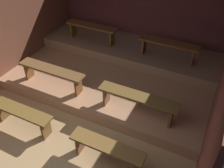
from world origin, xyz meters
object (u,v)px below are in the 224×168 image
Objects in this scene: bench_lower_left at (52,72)px; bench_lower_right at (138,99)px; bench_floor_right at (107,149)px; bench_middle_right at (169,46)px; bench_middle_left at (92,28)px; bench_floor_left at (22,114)px.

bench_lower_left is 1.00× the size of bench_lower_right.
bench_lower_right is (2.14, 0.00, 0.00)m from bench_lower_left.
bench_middle_right is (0.13, 3.11, 0.53)m from bench_floor_right.
bench_floor_left is at bearing -87.53° from bench_middle_left.
bench_middle_right is at bearing 87.53° from bench_floor_right.
bench_lower_right is (0.10, 1.17, 0.27)m from bench_floor_right.
bench_lower_right is (2.04, 1.17, 0.27)m from bench_floor_left.
bench_middle_left is at bearing 180.00° from bench_middle_right.
bench_middle_right is at bearing 0.00° from bench_middle_left.
bench_floor_right is 2.37m from bench_lower_left.
bench_floor_left is at bearing 180.00° from bench_floor_right.
bench_middle_left is at bearing 123.75° from bench_floor_right.
bench_floor_right is at bearing -94.78° from bench_lower_right.
bench_middle_right is (2.17, 1.94, 0.26)m from bench_lower_left.
bench_floor_left is 3.16m from bench_middle_left.
bench_floor_right is 0.83× the size of bench_lower_right.
bench_floor_right is 3.16m from bench_middle_right.
bench_floor_right is at bearing -29.81° from bench_lower_left.
bench_floor_right is 0.91× the size of bench_middle_left.
bench_floor_right is 0.83× the size of bench_lower_left.
bench_middle_left is (-2.08, 3.11, 0.53)m from bench_floor_right.
bench_floor_left is 0.91× the size of bench_middle_left.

